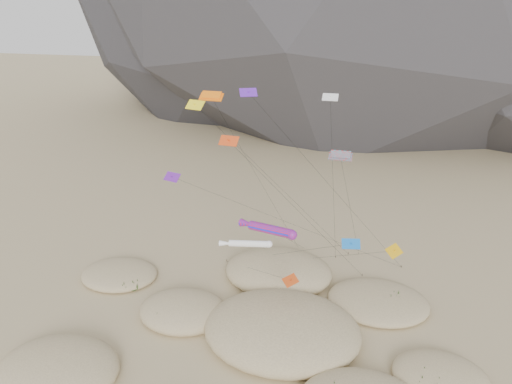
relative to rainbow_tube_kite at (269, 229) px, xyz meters
The scene contains 9 objects.
ground 14.32m from the rainbow_tube_kite, 87.31° to the right, with size 500.00×500.00×0.00m, color #CCB789.
dunes 11.49m from the rainbow_tube_kite, 106.02° to the right, with size 50.36×40.03×4.57m.
dune_grass 12.24m from the rainbow_tube_kite, 92.64° to the right, with size 42.47×28.31×1.45m.
kite_stakes 19.52m from the rainbow_tube_kite, 79.53° to the left, with size 24.44×6.48×0.30m.
rainbow_tube_kite is the anchor object (origin of this frame).
white_tube_kite 2.87m from the rainbow_tube_kite, 145.53° to the right, with size 5.90×19.02×11.22m.
orange_parafoil 15.90m from the rainbow_tube_kite, 146.48° to the left, with size 9.67×14.51×25.67m.
multi_parafoil 10.93m from the rainbow_tube_kite, 25.79° to the left, with size 3.75×16.38×20.34m.
delta_kites 5.52m from the rainbow_tube_kite, 88.79° to the left, with size 29.74×21.98×26.52m.
Camera 1 is at (10.18, -39.91, 35.62)m, focal length 35.00 mm.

